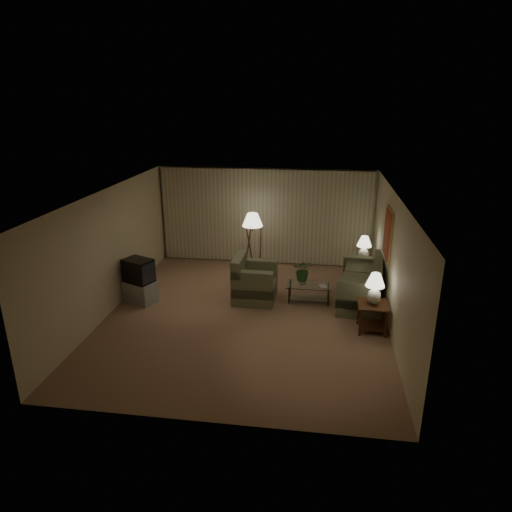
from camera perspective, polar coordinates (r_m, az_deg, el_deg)
The scene contains 16 objects.
ground at distance 10.08m, azimuth -1.27°, elevation -7.42°, with size 7.00×7.00×0.00m, color #9A6C55.
room_shell at distance 10.85m, azimuth 0.07°, elevation 4.45°, with size 6.04×7.02×2.72m.
sofa at distance 10.79m, azimuth 12.87°, elevation -3.67°, with size 2.08×1.40×0.82m.
armchair at distance 10.66m, azimuth -0.14°, elevation -3.37°, with size 1.04×0.99×0.84m.
side_table_near at distance 9.58m, azimuth 14.36°, elevation -6.80°, with size 0.60×0.60×0.60m.
side_table_far at distance 11.97m, azimuth 13.15°, elevation -1.39°, with size 0.54×0.45×0.60m.
table_lamp_near at distance 9.35m, azimuth 14.65°, elevation -3.66°, with size 0.38×0.38×0.66m.
table_lamp_far at distance 11.78m, azimuth 13.36°, elevation 1.21°, with size 0.37×0.37×0.64m.
coffee_table at distance 10.71m, azimuth 6.64°, elevation -4.26°, with size 1.04×0.57×0.41m.
tv_cabinet at distance 10.97m, azimuth -14.27°, elevation -4.32°, with size 0.84×0.70×0.50m, color #9B9B9E.
crt_tv at distance 10.77m, azimuth -14.49°, elevation -1.78°, with size 0.76×0.67×0.54m, color black.
floor_lamp at distance 12.11m, azimuth -0.43°, elevation 1.72°, with size 0.54×0.54×1.66m.
ottoman at distance 11.59m, azimuth -1.12°, elevation -2.76°, with size 0.53×0.53×0.35m, color #A25636.
vase at distance 10.62m, azimuth 5.87°, elevation -3.12°, with size 0.16×0.16×0.17m, color silver.
flowers at distance 10.50m, azimuth 5.94°, elevation -1.41°, with size 0.46×0.40×0.51m, color #33672D.
book at distance 10.56m, azimuth 8.01°, elevation -3.81°, with size 0.15×0.20×0.02m, color olive.
Camera 1 is at (1.47, -8.87, 4.55)m, focal length 32.00 mm.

